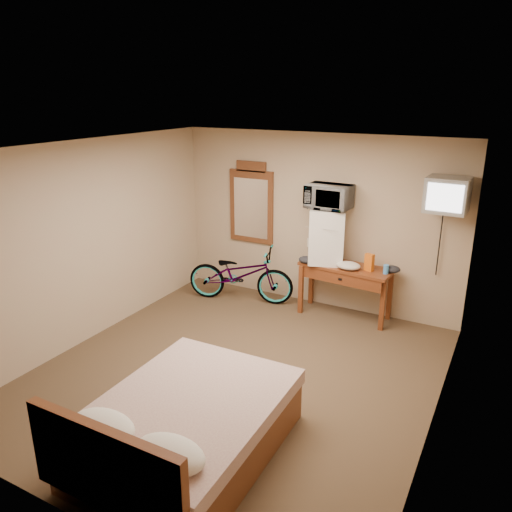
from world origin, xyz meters
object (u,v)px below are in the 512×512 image
crt_television (447,195)px  mini_fridge (327,236)px  bed (183,428)px  wall_mirror (251,204)px  microwave (329,197)px  blue_cup (386,269)px  desk (345,275)px  bicycle (241,274)px

crt_television → mini_fridge: bearing=178.8°
mini_fridge → bed: bearing=-89.6°
crt_television → wall_mirror: 2.86m
microwave → bed: size_ratio=0.30×
crt_television → blue_cup: bearing=-176.5°
mini_fridge → wall_mirror: wall_mirror is taller
desk → bed: (-0.28, -3.38, -0.32)m
desk → wall_mirror: (-1.62, 0.27, 0.78)m
desk → microwave: (-0.31, 0.05, 1.06)m
mini_fridge → crt_television: size_ratio=1.30×
mini_fridge → bed: mini_fridge is taller
crt_television → bicycle: 3.11m
blue_cup → microwave: bearing=175.3°
desk → blue_cup: bearing=-2.0°
wall_mirror → bicycle: bearing=-82.3°
desk → bicycle: bearing=-173.3°
wall_mirror → bed: (1.33, -3.66, -1.11)m
mini_fridge → blue_cup: size_ratio=6.28×
wall_mirror → bed: bearing=-70.0°
mini_fridge → microwave: size_ratio=1.30×
wall_mirror → blue_cup: bearing=-7.6°
desk → bed: bearing=-94.8°
mini_fridge → bicycle: mini_fridge is taller
mini_fridge → bicycle: (-1.25, -0.23, -0.71)m
mini_fridge → blue_cup: (0.86, -0.07, -0.32)m
desk → mini_fridge: bearing=170.4°
microwave → wall_mirror: bearing=172.6°
desk → blue_cup: (0.56, -0.02, 0.19)m
wall_mirror → microwave: bearing=-9.5°
microwave → desk: bearing=-7.6°
microwave → wall_mirror: size_ratio=0.48×
microwave → wall_mirror: 1.36m
blue_cup → bicycle: bearing=-175.6°
blue_cup → crt_television: bearing=3.5°
desk → bicycle: size_ratio=0.81×
crt_television → bicycle: bearing=-175.8°
blue_cup → bed: size_ratio=0.06×
microwave → crt_television: bearing=0.8°
crt_television → desk: bearing=-179.1°
desk → mini_fridge: mini_fridge is taller
bed → mini_fridge: bearing=90.4°
blue_cup → bicycle: 2.15m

